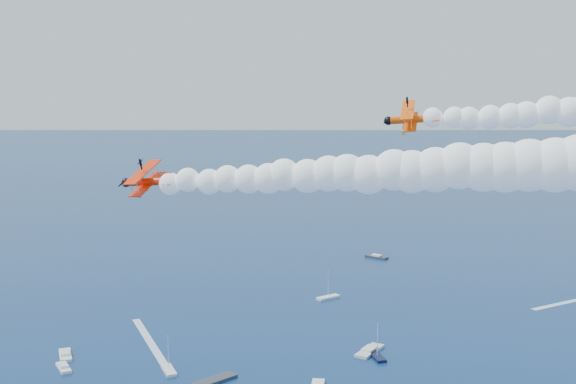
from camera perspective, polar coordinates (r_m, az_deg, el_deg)
The scene contains 5 objects.
biplane_lead at distance 113.47m, azimuth 9.20°, elevation 5.33°, with size 7.99×8.96×5.40m, color #FF4E05, non-canonical shape.
biplane_trail at distance 101.36m, azimuth -10.27°, elevation 0.75°, with size 7.45×8.36×5.04m, color #FF2705, non-canonical shape.
smoke_trail_trail at distance 91.55m, azimuth 7.72°, elevation 1.52°, with size 59.75×28.69×11.71m, color white, non-canonical shape.
spectator_boats at distance 196.78m, azimuth 18.32°, elevation -11.72°, with size 203.47×168.77×0.70m.
boat_wakes at distance 190.19m, azimuth 16.59°, elevation -12.46°, with size 202.87×133.88×0.04m.
Camera 1 is at (64.10, -67.69, 66.72)m, focal length 48.05 mm.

